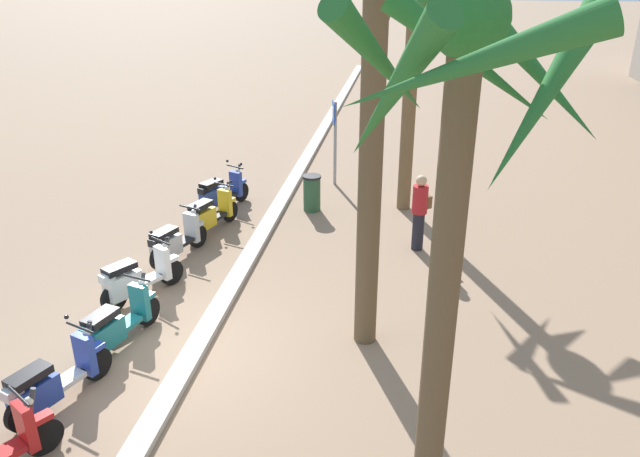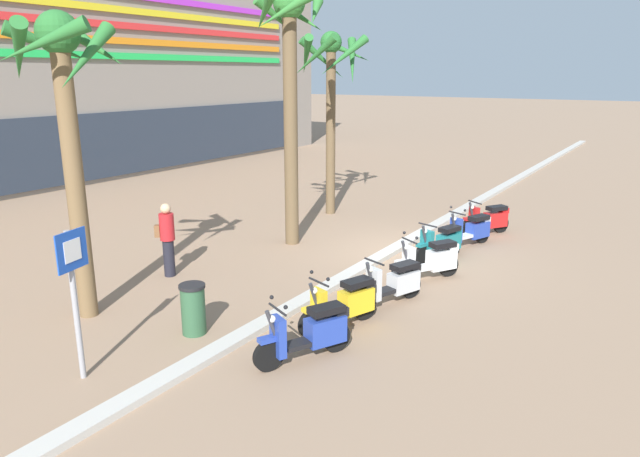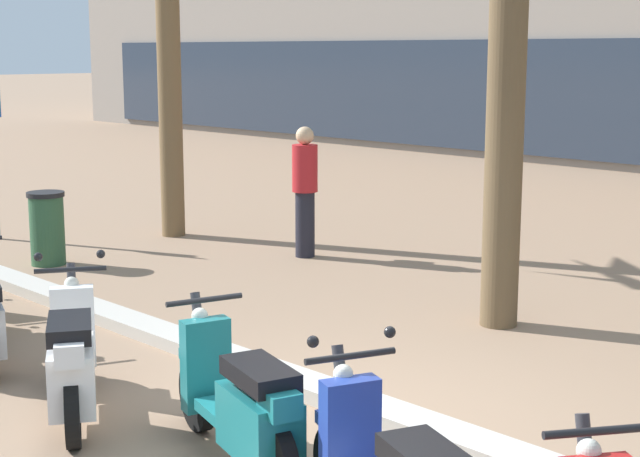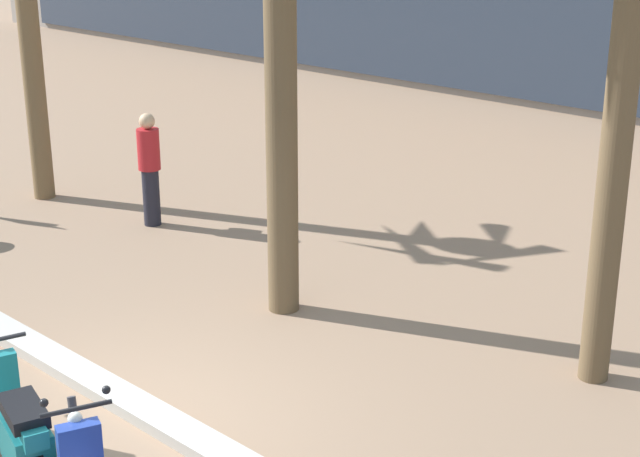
{
  "view_description": "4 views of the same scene",
  "coord_description": "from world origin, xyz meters",
  "views": [
    {
      "loc": [
        8.1,
        3.72,
        6.01
      ],
      "look_at": [
        -2.61,
        2.09,
        1.27
      ],
      "focal_mm": 34.6,
      "sensor_mm": 36.0,
      "label": 1
    },
    {
      "loc": [
        -13.6,
        -5.95,
        4.63
      ],
      "look_at": [
        -2.35,
        1.27,
        1.03
      ],
      "focal_mm": 32.38,
      "sensor_mm": 36.0,
      "label": 2
    },
    {
      "loc": [
        4.68,
        -4.79,
        2.74
      ],
      "look_at": [
        -2.29,
        1.97,
        0.96
      ],
      "focal_mm": 54.69,
      "sensor_mm": 36.0,
      "label": 3
    },
    {
      "loc": [
        6.96,
        -4.48,
        4.81
      ],
      "look_at": [
        -0.52,
        3.38,
        1.07
      ],
      "focal_mm": 54.31,
      "sensor_mm": 36.0,
      "label": 4
    }
  ],
  "objects": [
    {
      "name": "ground_plane",
      "position": [
        0.0,
        0.0,
        0.0
      ],
      "size": [
        200.0,
        200.0,
        0.0
      ],
      "primitive_type": "plane",
      "color": "#93755B"
    },
    {
      "name": "curb_strip",
      "position": [
        0.0,
        0.37,
        0.06
      ],
      "size": [
        60.0,
        0.36,
        0.12
      ],
      "primitive_type": "cube",
      "color": "#BCB7AD",
      "rests_on": "ground"
    },
    {
      "name": "scooter_white_gap_after_mid",
      "position": [
        -1.57,
        -1.29,
        0.46
      ],
      "size": [
        1.63,
        1.05,
        1.17
      ],
      "color": "black",
      "rests_on": "ground"
    },
    {
      "name": "scooter_teal_mid_rear",
      "position": [
        -0.02,
        -0.95,
        0.44
      ],
      "size": [
        1.78,
        0.77,
        1.04
      ],
      "color": "black",
      "rests_on": "ground"
    },
    {
      "name": "pedestrian_strolling_near_curb",
      "position": [
        -4.67,
        4.0,
        0.93
      ],
      "size": [
        0.4,
        0.44,
        1.75
      ],
      "color": "black",
      "rests_on": "ground"
    },
    {
      "name": "litter_bin",
      "position": [
        -6.63,
        1.27,
        0.48
      ],
      "size": [
        0.48,
        0.48,
        0.95
      ],
      "color": "#2D5638",
      "rests_on": "ground"
    }
  ]
}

